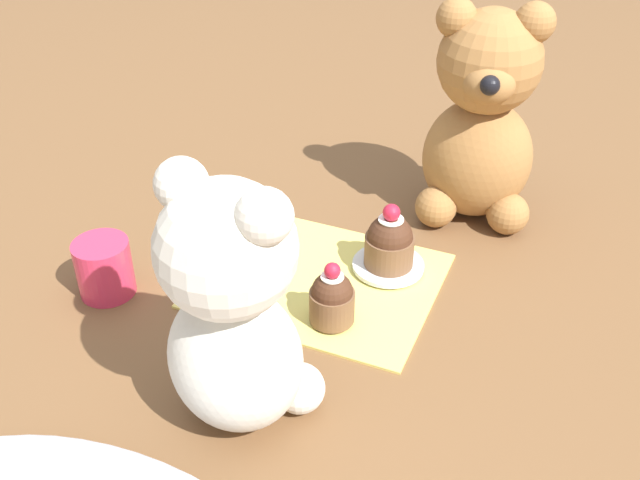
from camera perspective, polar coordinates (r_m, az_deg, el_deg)
The scene contains 8 objects.
ground_plane at distance 0.83m, azimuth -0.00°, elevation -3.18°, with size 4.00×4.00×0.00m, color brown.
knitted_placemat at distance 0.83m, azimuth -0.00°, elevation -3.02°, with size 0.25×0.21×0.01m, color #E0D166.
teddy_bear_cream at distance 0.61m, azimuth -6.56°, elevation -5.20°, with size 0.14×0.14×0.25m.
teddy_bear_tan at distance 0.91m, azimuth 12.25°, elevation 8.97°, with size 0.15×0.15×0.27m.
cupcake_near_cream_bear at distance 0.75m, azimuth 0.92°, elevation -4.44°, with size 0.05×0.05×0.07m.
saucer_plate at distance 0.84m, azimuth 5.21°, elevation -1.92°, with size 0.08×0.08×0.01m, color silver.
cupcake_near_tan_bear at distance 0.82m, azimuth 5.32°, elevation -0.18°, with size 0.06×0.06×0.08m.
juice_glass at distance 0.83m, azimuth -16.11°, elevation -2.06°, with size 0.06×0.06×0.06m, color #DB3356.
Camera 1 is at (-0.26, 0.60, 0.51)m, focal length 42.00 mm.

